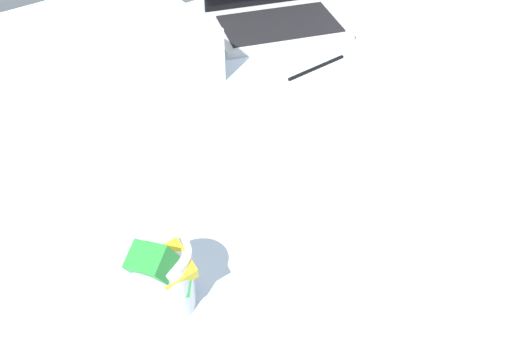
% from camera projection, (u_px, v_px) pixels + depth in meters
% --- Properties ---
extents(bed_mattress, '(1.80, 1.40, 0.18)m').
position_uv_depth(bed_mattress, '(332.00, 168.00, 1.34)').
color(bed_mattress, silver).
rests_on(bed_mattress, ground).
extents(laptop, '(0.39, 0.33, 0.23)m').
position_uv_depth(laptop, '(274.00, 8.00, 1.62)').
color(laptop, '#B7BABC').
rests_on(laptop, bed_mattress).
extents(snack_cup, '(0.10, 0.10, 0.15)m').
position_uv_depth(snack_cup, '(163.00, 276.00, 0.91)').
color(snack_cup, silver).
rests_on(snack_cup, bed_mattress).
extents(pillow, '(0.52, 0.36, 0.13)m').
position_uv_depth(pillow, '(81.00, 58.00, 1.38)').
color(pillow, white).
rests_on(pillow, bed_mattress).
extents(charger_cable, '(0.17, 0.01, 0.01)m').
position_uv_depth(charger_cable, '(316.00, 68.00, 1.47)').
color(charger_cable, black).
rests_on(charger_cable, bed_mattress).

